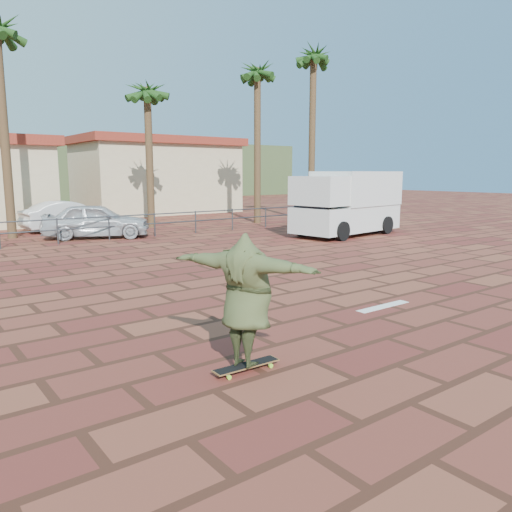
% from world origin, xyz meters
% --- Properties ---
extents(ground, '(120.00, 120.00, 0.00)m').
position_xyz_m(ground, '(0.00, 0.00, 0.00)').
color(ground, brown).
rests_on(ground, ground).
extents(paint_stripe, '(1.40, 0.22, 0.01)m').
position_xyz_m(paint_stripe, '(0.70, -1.20, 0.00)').
color(paint_stripe, white).
rests_on(paint_stripe, ground).
extents(guardrail, '(24.06, 0.06, 1.00)m').
position_xyz_m(guardrail, '(0.00, 12.00, 0.68)').
color(guardrail, '#47494F').
rests_on(guardrail, ground).
extents(palm_center, '(2.40, 2.40, 7.75)m').
position_xyz_m(palm_center, '(3.50, 15.50, 6.36)').
color(palm_center, brown).
rests_on(palm_center, ground).
extents(palm_right, '(2.40, 2.40, 9.05)m').
position_xyz_m(palm_right, '(9.00, 14.00, 7.58)').
color(palm_right, brown).
rests_on(palm_right, ground).
extents(palm_far_right, '(2.40, 2.40, 10.05)m').
position_xyz_m(palm_far_right, '(12.00, 13.00, 8.51)').
color(palm_far_right, brown).
rests_on(palm_far_right, ground).
extents(building_east, '(10.60, 6.60, 5.00)m').
position_xyz_m(building_east, '(8.00, 24.00, 2.54)').
color(building_east, beige).
rests_on(building_east, ground).
extents(longboard, '(1.00, 0.25, 0.10)m').
position_xyz_m(longboard, '(-3.49, -2.24, 0.08)').
color(longboard, olive).
rests_on(longboard, ground).
extents(skateboarder, '(1.36, 2.30, 1.81)m').
position_xyz_m(skateboarder, '(-3.49, -2.24, 1.00)').
color(skateboarder, '#424C29').
rests_on(skateboarder, longboard).
extents(campervan, '(5.53, 2.91, 2.74)m').
position_xyz_m(campervan, '(8.98, 7.49, 1.44)').
color(campervan, silver).
rests_on(campervan, ground).
extents(car_silver, '(4.57, 3.31, 1.45)m').
position_xyz_m(car_silver, '(-0.15, 13.00, 0.72)').
color(car_silver, '#B7BBBF').
rests_on(car_silver, ground).
extents(car_white, '(4.33, 1.93, 1.38)m').
position_xyz_m(car_white, '(-0.22, 16.50, 0.69)').
color(car_white, silver).
rests_on(car_white, ground).
extents(street_sign, '(0.46, 0.12, 2.26)m').
position_xyz_m(street_sign, '(10.26, 10.00, 1.58)').
color(street_sign, gray).
rests_on(street_sign, ground).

